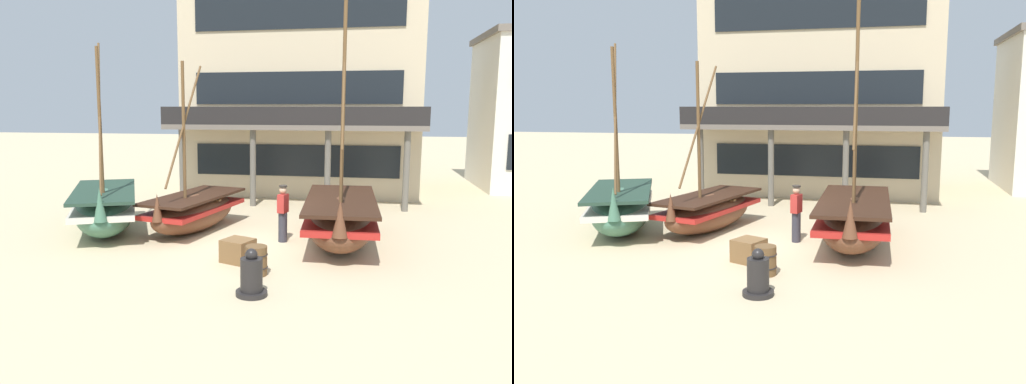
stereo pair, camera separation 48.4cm
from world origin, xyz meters
The scene contains 9 objects.
ground_plane centered at (0.00, 0.00, 0.00)m, with size 120.00×120.00×0.00m, color #CCB78E.
fishing_boat_near_left centered at (-2.13, 1.53, 0.64)m, with size 2.57×4.50×5.29m.
fishing_boat_centre_large centered at (2.54, 0.75, 0.74)m, with size 2.10×5.40×7.44m.
fishing_boat_far_right centered at (-4.85, 0.85, 0.75)m, with size 3.67×5.23×5.90m.
fisherman_by_hull centered at (0.87, 0.63, 0.83)m, with size 0.31×0.41×1.68m.
capstan_winch centered at (0.86, -3.96, 0.41)m, with size 0.67×0.67×1.02m.
wooden_barrel centered at (0.70, -2.57, 0.35)m, with size 0.56×0.56×0.70m.
cargo_crate centered at (0.03, -1.60, 0.29)m, with size 0.70×0.70×0.59m, color brown.
harbor_building_main centered at (0.37, 11.14, 4.71)m, with size 10.73×8.79×9.43m.
Camera 1 is at (2.97, -14.37, 3.92)m, focal length 37.02 mm.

